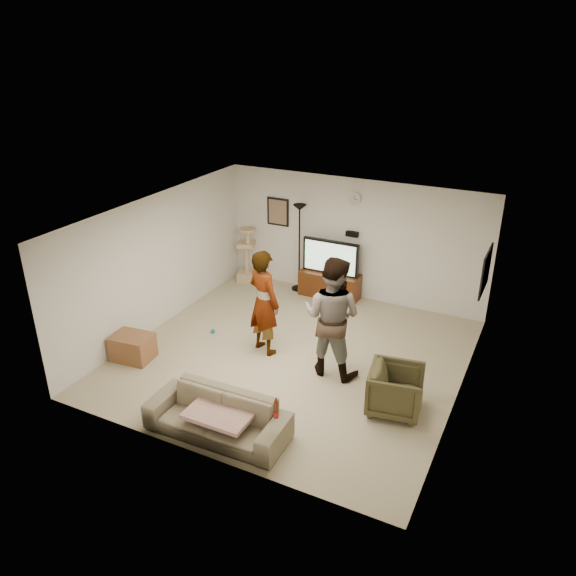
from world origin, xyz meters
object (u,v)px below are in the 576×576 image
at_px(tv_stand, 330,285).
at_px(tv, 331,257).
at_px(person_right, 332,317).
at_px(floor_lamp, 299,248).
at_px(cat_tree, 247,254).
at_px(person_left, 264,302).
at_px(side_table, 133,347).
at_px(armchair, 396,390).
at_px(beer_bottle, 276,409).
at_px(sofa, 217,416).

distance_m(tv_stand, tv, 0.62).
bearing_deg(person_right, floor_lamp, -53.46).
xyz_separation_m(floor_lamp, cat_tree, (-1.25, -0.08, -0.31)).
xyz_separation_m(cat_tree, person_left, (1.81, -2.50, 0.30)).
distance_m(person_right, side_table, 3.43).
xyz_separation_m(tv, armchair, (2.36, -3.19, -0.53)).
height_order(tv_stand, person_right, person_right).
bearing_deg(beer_bottle, tv, 104.61).
bearing_deg(sofa, person_left, 101.02).
relative_size(floor_lamp, person_right, 0.94).
relative_size(floor_lamp, beer_bottle, 7.50).
height_order(tv, floor_lamp, floor_lamp).
bearing_deg(floor_lamp, cat_tree, -176.38).
height_order(floor_lamp, person_right, person_right).
bearing_deg(person_right, side_table, 21.86).
distance_m(floor_lamp, sofa, 4.99).
relative_size(person_right, beer_bottle, 8.00).
bearing_deg(person_left, tv_stand, -71.27).
bearing_deg(tv_stand, side_table, -118.20).
xyz_separation_m(person_left, armchair, (2.53, -0.66, -0.58)).
relative_size(person_left, sofa, 0.94).
bearing_deg(person_left, tv, -71.27).
distance_m(sofa, beer_bottle, 1.00).
bearing_deg(person_left, beer_bottle, 144.50).
xyz_separation_m(tv_stand, person_right, (1.12, -2.64, 0.74)).
bearing_deg(armchair, floor_lamp, 34.65).
height_order(sofa, armchair, armchair).
distance_m(tv_stand, person_left, 2.63).
xyz_separation_m(beer_bottle, armchair, (1.12, 1.59, -0.35)).
xyz_separation_m(sofa, armchair, (2.03, 1.59, 0.06)).
distance_m(cat_tree, beer_bottle, 5.75).
xyz_separation_m(person_right, side_table, (-3.14, -1.14, -0.78)).
height_order(cat_tree, beer_bottle, cat_tree).
bearing_deg(beer_bottle, sofa, 180.00).
bearing_deg(tv, person_right, -67.06).
relative_size(person_right, side_table, 3.03).
bearing_deg(person_left, sofa, 124.92).
bearing_deg(sofa, beer_bottle, -1.48).
distance_m(tv, sofa, 4.84).
height_order(tv_stand, beer_bottle, beer_bottle).
bearing_deg(cat_tree, floor_lamp, 3.62).
bearing_deg(sofa, floor_lamp, 100.97).
relative_size(sofa, beer_bottle, 7.93).
relative_size(tv, cat_tree, 0.96).
bearing_deg(tv, floor_lamp, 176.48).
bearing_deg(floor_lamp, person_right, -55.47).
bearing_deg(tv, armchair, -53.50).
xyz_separation_m(floor_lamp, armchair, (3.09, -3.24, -0.59)).
bearing_deg(person_left, floor_lamp, -55.17).
relative_size(tv, side_table, 1.81).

